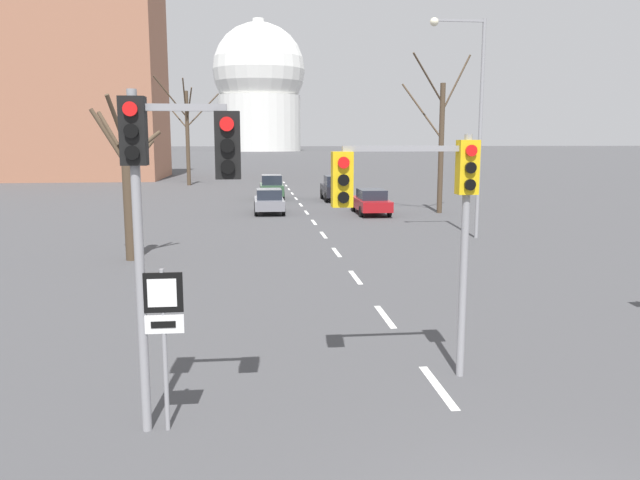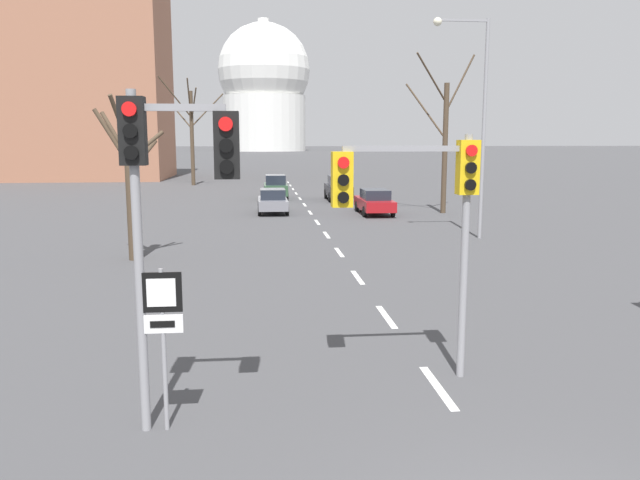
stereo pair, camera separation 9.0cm
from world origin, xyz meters
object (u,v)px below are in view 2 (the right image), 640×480
at_px(traffic_signal_centre_tall, 422,196).
at_px(sedan_far_left, 273,201).
at_px(sedan_near_left, 338,188).
at_px(sedan_near_right, 276,187).
at_px(traffic_signal_near_left, 167,178).
at_px(route_sign_post, 163,321).
at_px(sedan_mid_centre, 375,201).
at_px(street_lamp_right, 475,108).

xyz_separation_m(traffic_signal_centre_tall, sedan_far_left, (-2.00, 26.38, -2.64)).
height_order(sedan_near_left, sedan_near_right, sedan_near_left).
relative_size(traffic_signal_near_left, route_sign_post, 2.03).
bearing_deg(sedan_near_right, sedan_far_left, -92.77).
distance_m(route_sign_post, sedan_far_left, 28.16).
xyz_separation_m(traffic_signal_near_left, traffic_signal_centre_tall, (4.19, 1.64, -0.44)).
distance_m(sedan_near_left, sedan_near_right, 4.75).
height_order(traffic_signal_near_left, sedan_mid_centre, traffic_signal_near_left).
xyz_separation_m(traffic_signal_near_left, street_lamp_right, (10.73, 17.57, 1.90)).
height_order(traffic_signal_centre_tall, street_lamp_right, street_lamp_right).
relative_size(route_sign_post, sedan_near_left, 0.58).
bearing_deg(street_lamp_right, traffic_signal_near_left, -121.43).
xyz_separation_m(street_lamp_right, sedan_near_left, (-3.63, 17.88, -4.83)).
bearing_deg(sedan_far_left, sedan_near_right, 87.23).
bearing_deg(traffic_signal_centre_tall, route_sign_post, -158.94).
distance_m(street_lamp_right, sedan_mid_centre, 10.92).
relative_size(sedan_near_right, sedan_mid_centre, 0.88).
relative_size(traffic_signal_near_left, sedan_far_left, 1.27).
xyz_separation_m(traffic_signal_near_left, sedan_mid_centre, (8.14, 26.94, -3.07)).
bearing_deg(sedan_near_left, sedan_near_right, 160.54).
bearing_deg(sedan_mid_centre, street_lamp_right, -74.54).
bearing_deg(sedan_near_right, route_sign_post, -94.26).
xyz_separation_m(sedan_near_right, sedan_far_left, (-0.44, -9.01, -0.15)).
relative_size(traffic_signal_centre_tall, sedan_near_right, 1.12).
bearing_deg(sedan_mid_centre, sedan_near_right, 118.69).
bearing_deg(route_sign_post, sedan_near_right, 85.74).
xyz_separation_m(route_sign_post, street_lamp_right, (10.88, 17.60, 4.03)).
bearing_deg(sedan_far_left, street_lamp_right, -50.71).
height_order(traffic_signal_near_left, sedan_near_left, traffic_signal_near_left).
bearing_deg(sedan_far_left, route_sign_post, -94.74).
xyz_separation_m(street_lamp_right, sedan_far_left, (-8.55, 10.45, -4.99)).
distance_m(street_lamp_right, sedan_near_right, 21.63).
relative_size(traffic_signal_near_left, traffic_signal_centre_tall, 1.14).
bearing_deg(traffic_signal_centre_tall, traffic_signal_near_left, -158.62).
height_order(traffic_signal_centre_tall, sedan_mid_centre, traffic_signal_centre_tall).
bearing_deg(route_sign_post, traffic_signal_centre_tall, 21.06).
bearing_deg(sedan_far_left, sedan_mid_centre, -10.29).
xyz_separation_m(traffic_signal_centre_tall, street_lamp_right, (6.55, 15.93, 2.35)).
height_order(traffic_signal_near_left, sedan_near_right, traffic_signal_near_left).
xyz_separation_m(traffic_signal_centre_tall, sedan_near_right, (-1.57, 35.39, -2.49)).
distance_m(street_lamp_right, sedan_near_left, 18.87).
bearing_deg(sedan_mid_centre, traffic_signal_centre_tall, -98.89).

